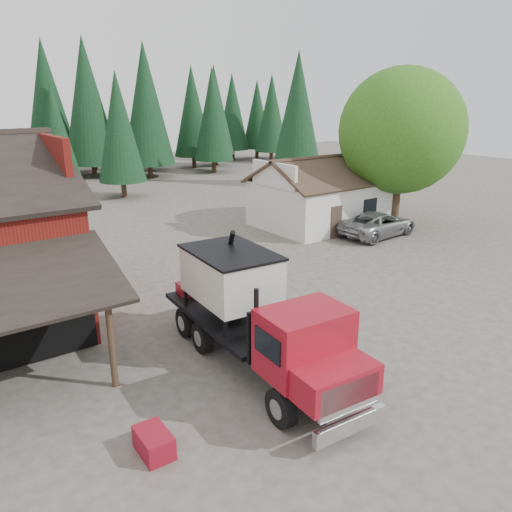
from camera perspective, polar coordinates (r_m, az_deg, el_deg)
ground at (r=17.04m, az=5.18°, el=-11.64°), size 120.00×120.00×0.00m
farmhouse at (r=33.88m, az=7.39°, el=6.31°), size 8.60×6.42×4.65m
deciduous_tree at (r=34.25m, az=16.29°, el=13.06°), size 8.00×8.00×10.20m
conifer_backdrop at (r=54.59m, az=-25.46°, el=7.33°), size 76.00×16.00×16.00m
near_pine_b at (r=44.08m, az=-15.40°, el=14.03°), size 3.96×3.96×10.40m
near_pine_c at (r=48.92m, az=4.79°, el=16.08°), size 4.84×4.84×12.40m
feed_truck at (r=15.74m, az=-0.08°, el=-6.43°), size 3.05×9.14×4.06m
silver_car at (r=31.99m, az=13.82°, el=3.59°), size 5.65×2.88×1.53m
equip_box at (r=13.22m, az=-11.60°, el=-20.17°), size 0.73×1.12×0.60m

